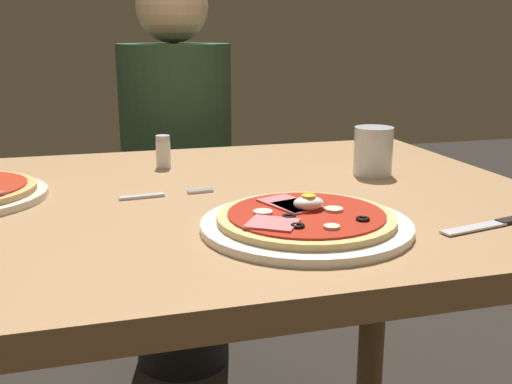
# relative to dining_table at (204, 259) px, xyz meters

# --- Properties ---
(dining_table) EXTENTS (1.17, 0.87, 0.74)m
(dining_table) POSITION_rel_dining_table_xyz_m (0.00, 0.00, 0.00)
(dining_table) COLOR #9E754C
(dining_table) RESTS_ON ground
(pizza_foreground) EXTENTS (0.30, 0.30, 0.05)m
(pizza_foreground) POSITION_rel_dining_table_xyz_m (0.10, -0.22, 0.13)
(pizza_foreground) COLOR white
(pizza_foreground) RESTS_ON dining_table
(water_glass_near) EXTENTS (0.07, 0.07, 0.09)m
(water_glass_near) POSITION_rel_dining_table_xyz_m (0.35, 0.06, 0.15)
(water_glass_near) COLOR silver
(water_glass_near) RESTS_ON dining_table
(fork) EXTENTS (0.16, 0.03, 0.00)m
(fork) POSITION_rel_dining_table_xyz_m (-0.07, 0.02, 0.12)
(fork) COLOR silver
(fork) RESTS_ON dining_table
(knife) EXTENTS (0.19, 0.06, 0.01)m
(knife) POSITION_rel_dining_table_xyz_m (0.39, -0.27, 0.12)
(knife) COLOR silver
(knife) RESTS_ON dining_table
(salt_shaker) EXTENTS (0.03, 0.03, 0.07)m
(salt_shaker) POSITION_rel_dining_table_xyz_m (-0.03, 0.24, 0.15)
(salt_shaker) COLOR white
(salt_shaker) RESTS_ON dining_table
(diner_person) EXTENTS (0.32, 0.32, 1.18)m
(diner_person) POSITION_rel_dining_table_xyz_m (0.07, 0.76, -0.07)
(diner_person) COLOR black
(diner_person) RESTS_ON ground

